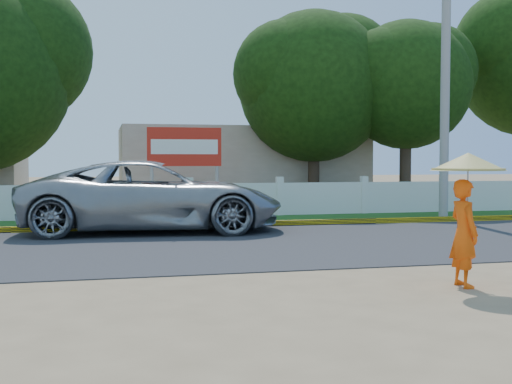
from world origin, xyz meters
TOP-DOWN VIEW (x-y plane):
  - ground at (0.00, 0.00)m, footprint 120.00×120.00m
  - road at (0.00, 4.50)m, footprint 60.00×7.00m
  - grass_verge at (0.00, 9.75)m, footprint 60.00×3.50m
  - curb at (0.00, 8.05)m, footprint 40.00×0.18m
  - fence at (0.00, 11.20)m, footprint 40.00×0.10m
  - building_near at (3.00, 18.00)m, footprint 10.00×6.00m
  - utility_pole at (7.65, 8.81)m, footprint 0.28×0.28m
  - vehicle at (-1.45, 7.49)m, footprint 6.90×3.60m
  - monk_with_parasol at (2.53, -0.80)m, footprint 1.10×1.10m
  - billboard at (-0.02, 12.30)m, footprint 2.50×0.13m
  - tree_row at (2.35, 14.57)m, footprint 33.64×7.87m

SIDE VIEW (x-z plane):
  - ground at x=0.00m, z-range 0.00..0.00m
  - road at x=0.00m, z-range 0.00..0.02m
  - grass_verge at x=0.00m, z-range 0.00..0.03m
  - curb at x=0.00m, z-range 0.00..0.16m
  - fence at x=0.00m, z-range 0.00..1.10m
  - vehicle at x=-1.45m, z-range 0.00..1.86m
  - monk_with_parasol at x=2.53m, z-range 0.30..2.30m
  - building_near at x=3.00m, z-range 0.00..3.20m
  - billboard at x=-0.02m, z-range 0.67..3.62m
  - utility_pole at x=7.65m, z-range 0.00..8.83m
  - tree_row at x=2.35m, z-range 0.38..9.78m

